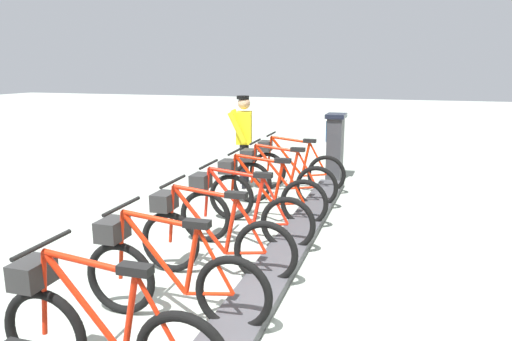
% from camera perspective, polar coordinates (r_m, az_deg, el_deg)
% --- Properties ---
extents(ground_plane, '(60.00, 60.00, 0.00)m').
position_cam_1_polar(ground_plane, '(4.29, -1.45, -17.65)').
color(ground_plane, '#A0AB9F').
extents(dock_rail_base, '(0.44, 10.04, 0.10)m').
position_cam_1_polar(dock_rail_base, '(4.27, -1.45, -17.07)').
color(dock_rail_base, '#47474C').
rests_on(dock_rail_base, ground).
extents(payment_kiosk, '(0.36, 0.52, 1.28)m').
position_cam_1_polar(payment_kiosk, '(9.28, 9.53, 3.01)').
color(payment_kiosk, '#38383D').
rests_on(payment_kiosk, ground).
extents(bike_docked_0, '(1.72, 0.54, 1.02)m').
position_cam_1_polar(bike_docked_0, '(8.32, 4.43, 0.41)').
color(bike_docked_0, black).
rests_on(bike_docked_0, ground).
extents(bike_docked_1, '(1.72, 0.54, 1.02)m').
position_cam_1_polar(bike_docked_1, '(7.44, 2.79, -0.99)').
color(bike_docked_1, black).
rests_on(bike_docked_1, ground).
extents(bike_docked_2, '(1.72, 0.54, 1.02)m').
position_cam_1_polar(bike_docked_2, '(6.58, 0.71, -2.77)').
color(bike_docked_2, black).
rests_on(bike_docked_2, ground).
extents(bike_docked_3, '(1.72, 0.54, 1.02)m').
position_cam_1_polar(bike_docked_3, '(5.74, -1.99, -5.06)').
color(bike_docked_3, black).
rests_on(bike_docked_3, ground).
extents(bike_docked_4, '(1.72, 0.54, 1.02)m').
position_cam_1_polar(bike_docked_4, '(4.93, -5.64, -8.11)').
color(bike_docked_4, black).
rests_on(bike_docked_4, ground).
extents(bike_docked_5, '(1.72, 0.54, 1.02)m').
position_cam_1_polar(bike_docked_5, '(4.16, -10.77, -12.26)').
color(bike_docked_5, black).
rests_on(bike_docked_5, ground).
extents(bike_docked_6, '(1.72, 0.54, 1.02)m').
position_cam_1_polar(bike_docked_6, '(3.47, -18.36, -17.98)').
color(bike_docked_6, black).
rests_on(bike_docked_6, ground).
extents(worker_near_rack, '(0.52, 0.69, 1.66)m').
position_cam_1_polar(worker_near_rack, '(8.44, -1.51, 3.92)').
color(worker_near_rack, white).
rests_on(worker_near_rack, ground).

